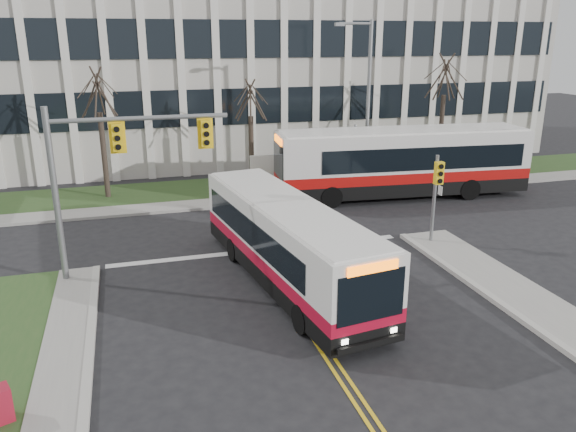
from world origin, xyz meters
The scene contains 15 objects.
ground centered at (0.00, 0.00, 0.00)m, with size 120.00×120.00×0.00m, color black.
sidewalk_cross centered at (5.00, 15.20, 0.07)m, with size 44.00×1.60×0.14m, color #9E9B93.
building_lawn centered at (5.00, 18.00, 0.06)m, with size 44.00×5.00×0.12m, color #2B4B20.
office_building centered at (5.00, 30.00, 6.00)m, with size 40.00×16.00×12.00m, color #B4AEA6.
mast_arm_signal centered at (-5.62, 7.16, 4.26)m, with size 6.11×0.38×6.20m.
signal_pole_near centered at (7.20, 6.90, 2.50)m, with size 0.34×0.39×3.80m.
signal_pole_far centered at (7.20, 15.40, 2.50)m, with size 0.34×0.39×3.80m.
streetlight centered at (8.03, 16.20, 5.19)m, with size 2.15×0.25×9.20m.
directory_sign centered at (2.50, 17.50, 1.17)m, with size 1.50×0.12×2.00m.
tree_left centered at (-6.00, 18.00, 5.51)m, with size 1.80×1.80×7.70m.
tree_mid centered at (2.00, 18.20, 4.88)m, with size 1.80×1.80×6.82m.
tree_right centered at (14.00, 18.00, 5.91)m, with size 1.80×1.80×8.25m.
bus_main centered at (0.26, 4.90, 1.45)m, with size 2.35×10.84×2.89m, color silver, non-canonical shape.
bus_cross centered at (9.34, 14.00, 1.80)m, with size 2.92×13.50×3.60m, color silver, non-canonical shape.
newspaper_box_red centered at (-8.06, -0.68, 0.47)m, with size 0.50×0.45×0.95m, color maroon.
Camera 1 is at (-4.84, -12.68, 8.39)m, focal length 35.00 mm.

